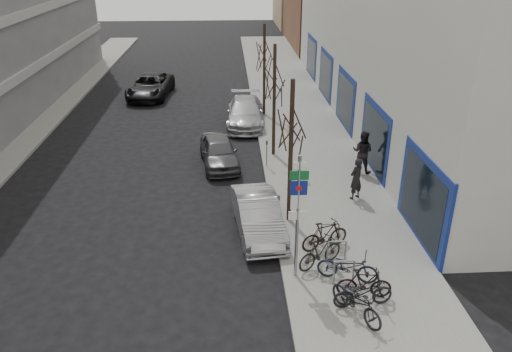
{
  "coord_description": "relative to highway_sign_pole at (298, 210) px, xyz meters",
  "views": [
    {
      "loc": [
        0.44,
        -12.78,
        9.53
      ],
      "look_at": [
        1.36,
        3.45,
        2.0
      ],
      "focal_mm": 35.0,
      "sensor_mm": 36.0,
      "label": 1
    }
  ],
  "objects": [
    {
      "name": "tree_near",
      "position": [
        0.2,
        3.51,
        1.65
      ],
      "size": [
        1.8,
        1.8,
        5.5
      ],
      "color": "black",
      "rests_on": "ground"
    },
    {
      "name": "pedestrian_far",
      "position": [
        4.01,
        7.7,
        -1.33
      ],
      "size": [
        0.87,
        0.79,
        1.96
      ],
      "primitive_type": "imported",
      "rotation": [
        0.0,
        0.0,
        2.6
      ],
      "color": "black",
      "rests_on": "sidewalk_east"
    },
    {
      "name": "pedestrian_near",
      "position": [
        3.08,
        5.08,
        -1.43
      ],
      "size": [
        0.76,
        0.71,
        1.75
      ],
      "primitive_type": "imported",
      "rotation": [
        0.0,
        0.0,
        3.75
      ],
      "color": "black",
      "rests_on": "sidewalk_east"
    },
    {
      "name": "tree_far",
      "position": [
        0.2,
        16.51,
        1.65
      ],
      "size": [
        1.8,
        1.8,
        5.5
      ],
      "color": "black",
      "rests_on": "ground"
    },
    {
      "name": "bike_rack",
      "position": [
        1.4,
        0.61,
        -1.8
      ],
      "size": [
        0.66,
        2.26,
        0.83
      ],
      "color": "gray",
      "rests_on": "sidewalk_east"
    },
    {
      "name": "highway_sign_pole",
      "position": [
        0.0,
        0.0,
        0.0
      ],
      "size": [
        0.55,
        0.1,
        4.2
      ],
      "color": "gray",
      "rests_on": "ground"
    },
    {
      "name": "brick_building_far",
      "position": [
        10.6,
        40.01,
        1.54
      ],
      "size": [
        12.0,
        14.0,
        8.0
      ],
      "primitive_type": "cube",
      "color": "brown",
      "rests_on": "ground"
    },
    {
      "name": "lane_car",
      "position": [
        -7.3,
        21.29,
        -1.7
      ],
      "size": [
        3.05,
        5.66,
        1.51
      ],
      "primitive_type": "imported",
      "rotation": [
        0.0,
        0.0,
        -0.1
      ],
      "color": "black",
      "rests_on": "ground"
    },
    {
      "name": "bike_mid_inner",
      "position": [
        0.84,
        0.45,
        -1.78
      ],
      "size": [
        1.76,
        1.35,
        1.06
      ],
      "primitive_type": "imported",
      "rotation": [
        0.0,
        0.0,
        2.11
      ],
      "color": "black",
      "rests_on": "sidewalk_east"
    },
    {
      "name": "parked_car_back",
      "position": [
        -1.0,
        14.92,
        -1.72
      ],
      "size": [
        2.33,
        5.21,
        1.48
      ],
      "primitive_type": "imported",
      "rotation": [
        0.0,
        0.0,
        -0.05
      ],
      "color": "#B9B9BE",
      "rests_on": "ground"
    },
    {
      "name": "sidewalk_east",
      "position": [
        2.1,
        10.01,
        -2.38
      ],
      "size": [
        5.0,
        70.0,
        0.15
      ],
      "primitive_type": "cube",
      "color": "slate",
      "rests_on": "ground"
    },
    {
      "name": "tree_mid",
      "position": [
        0.2,
        10.01,
        1.65
      ],
      "size": [
        1.8,
        1.8,
        5.5
      ],
      "color": "black",
      "rests_on": "ground"
    },
    {
      "name": "bike_far_curb",
      "position": [
        1.72,
        -1.54,
        -1.77
      ],
      "size": [
        1.8,
        0.72,
        1.07
      ],
      "primitive_type": "imported",
      "rotation": [
        0.0,
        0.0,
        1.68
      ],
      "color": "black",
      "rests_on": "sidewalk_east"
    },
    {
      "name": "bike_far_inner",
      "position": [
        1.17,
        1.46,
        -1.77
      ],
      "size": [
        1.83,
        1.11,
        1.07
      ],
      "primitive_type": "imported",
      "rotation": [
        0.0,
        0.0,
        1.93
      ],
      "color": "black",
      "rests_on": "sidewalk_east"
    },
    {
      "name": "bike_mid_curb",
      "position": [
        1.55,
        -0.32,
        -1.74
      ],
      "size": [
        1.95,
        1.14,
        1.14
      ],
      "primitive_type": "imported",
      "rotation": [
        0.0,
        0.0,
        1.24
      ],
      "color": "black",
      "rests_on": "sidewalk_east"
    },
    {
      "name": "bike_near_right",
      "position": [
        1.85,
        -1.16,
        -1.82
      ],
      "size": [
        1.66,
        0.67,
        0.98
      ],
      "primitive_type": "imported",
      "rotation": [
        0.0,
        0.0,
        1.45
      ],
      "color": "black",
      "rests_on": "sidewalk_east"
    },
    {
      "name": "meter_back",
      "position": [
        -0.25,
        14.01,
        -1.54
      ],
      "size": [
        0.1,
        0.08,
        1.27
      ],
      "color": "gray",
      "rests_on": "sidewalk_east"
    },
    {
      "name": "ground",
      "position": [
        -2.4,
        0.01,
        -2.46
      ],
      "size": [
        120.0,
        120.0,
        0.0
      ],
      "primitive_type": "plane",
      "color": "black",
      "rests_on": "ground"
    },
    {
      "name": "parked_car_front",
      "position": [
        -1.0,
        2.89,
        -1.76
      ],
      "size": [
        1.94,
        4.36,
        1.39
      ],
      "primitive_type": "imported",
      "rotation": [
        0.0,
        0.0,
        0.11
      ],
      "color": "#A7A7AC",
      "rests_on": "ground"
    },
    {
      "name": "meter_mid",
      "position": [
        -0.25,
        8.51,
        -1.54
      ],
      "size": [
        0.1,
        0.08,
        1.27
      ],
      "color": "gray",
      "rests_on": "sidewalk_east"
    },
    {
      "name": "bike_near_left",
      "position": [
        1.43,
        -1.97,
        -1.72
      ],
      "size": [
        1.47,
        1.95,
        1.17
      ],
      "primitive_type": "imported",
      "rotation": [
        0.0,
        0.0,
        0.53
      ],
      "color": "black",
      "rests_on": "sidewalk_east"
    },
    {
      "name": "parked_car_mid",
      "position": [
        -2.47,
        9.16,
        -1.78
      ],
      "size": [
        2.14,
        4.19,
        1.36
      ],
      "primitive_type": "imported",
      "rotation": [
        0.0,
        0.0,
        0.14
      ],
      "color": "#4C4C51",
      "rests_on": "ground"
    },
    {
      "name": "meter_front",
      "position": [
        -0.25,
        3.01,
        -1.54
      ],
      "size": [
        0.1,
        0.08,
        1.27
      ],
      "color": "gray",
      "rests_on": "sidewalk_east"
    }
  ]
}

